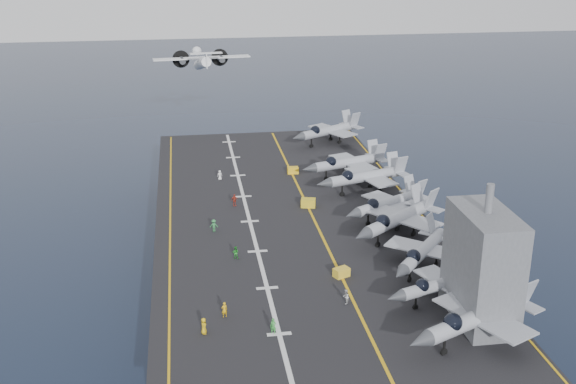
{
  "coord_description": "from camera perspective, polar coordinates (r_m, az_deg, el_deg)",
  "views": [
    {
      "loc": [
        -14.51,
        -92.76,
        49.06
      ],
      "look_at": [
        0.0,
        4.0,
        13.0
      ],
      "focal_mm": 45.0,
      "sensor_mm": 36.0,
      "label": 1
    }
  ],
  "objects": [
    {
      "name": "deck_edge_stbd",
      "position": [
        105.77,
        10.29,
        -1.54
      ],
      "size": [
        0.25,
        90.0,
        0.02
      ],
      "primitive_type": "cube",
      "color": "gold",
      "rests_on": "flight_deck"
    },
    {
      "name": "ground",
      "position": [
        105.93,
        0.32,
        -7.36
      ],
      "size": [
        500.0,
        500.0,
        0.0
      ],
      "primitive_type": "plane",
      "color": "#142135",
      "rests_on": "ground"
    },
    {
      "name": "island_superstructure",
      "position": [
        76.03,
        15.21,
        -4.72
      ],
      "size": [
        5.0,
        10.0,
        15.0
      ],
      "primitive_type": null,
      "color": "#56595E",
      "rests_on": "flight_deck"
    },
    {
      "name": "tow_cart_b",
      "position": [
        105.71,
        1.61,
        -0.86
      ],
      "size": [
        2.35,
        1.82,
        1.25
      ],
      "primitive_type": null,
      "color": "gold",
      "rests_on": "flight_deck"
    },
    {
      "name": "tow_cart_c",
      "position": [
        120.13,
        0.39,
        1.73
      ],
      "size": [
        1.85,
        1.23,
        1.09
      ],
      "primitive_type": null,
      "color": "yellow",
      "rests_on": "flight_deck"
    },
    {
      "name": "fighter_jet_1",
      "position": [
        80.84,
        12.15,
        -7.02
      ],
      "size": [
        15.2,
        12.58,
        4.52
      ],
      "primitive_type": null,
      "color": "#9FAAB1",
      "rests_on": "flight_deck"
    },
    {
      "name": "transport_plane",
      "position": [
        153.66,
        -6.8,
        10.05
      ],
      "size": [
        21.48,
        15.82,
        4.75
      ],
      "primitive_type": null,
      "color": "silver"
    },
    {
      "name": "crew_0",
      "position": [
        74.36,
        -6.67,
        -10.47
      ],
      "size": [
        0.71,
        1.05,
        1.74
      ],
      "primitive_type": "imported",
      "color": "gold",
      "rests_on": "flight_deck"
    },
    {
      "name": "foul_line",
      "position": [
        102.0,
        2.0,
        -2.04
      ],
      "size": [
        0.35,
        90.0,
        0.02
      ],
      "primitive_type": "cube",
      "color": "gold",
      "rests_on": "flight_deck"
    },
    {
      "name": "fighter_jet_3",
      "position": [
        95.95,
        8.76,
        -1.98
      ],
      "size": [
        19.13,
        18.17,
        5.54
      ],
      "primitive_type": null,
      "color": "#959DA4",
      "rests_on": "flight_deck"
    },
    {
      "name": "crew_4",
      "position": [
        106.19,
        -4.26,
        -0.65
      ],
      "size": [
        1.24,
        0.97,
        1.83
      ],
      "primitive_type": "imported",
      "color": "#A52D1E",
      "rests_on": "flight_deck"
    },
    {
      "name": "fighter_jet_0",
      "position": [
        74.15,
        14.76,
        -9.47
      ],
      "size": [
        18.9,
        16.42,
        5.51
      ],
      "primitive_type": null,
      "color": "#9FA7AE",
      "rests_on": "flight_deck"
    },
    {
      "name": "crew_2",
      "position": [
        89.73,
        -4.17,
        -4.78
      ],
      "size": [
        1.08,
        0.83,
        1.6
      ],
      "primitive_type": "imported",
      "color": "green",
      "rests_on": "flight_deck"
    },
    {
      "name": "fighter_jet_5",
      "position": [
        111.69,
        6.22,
        1.31
      ],
      "size": [
        17.69,
        14.35,
        5.32
      ],
      "primitive_type": null,
      "color": "gray",
      "rests_on": "flight_deck"
    },
    {
      "name": "crew_1",
      "position": [
        77.01,
        -5.05,
        -9.24
      ],
      "size": [
        1.2,
        0.97,
        1.74
      ],
      "primitive_type": "imported",
      "color": "gold",
      "rests_on": "flight_deck"
    },
    {
      "name": "crew_5",
      "position": [
        117.47,
        -5.41,
        1.34
      ],
      "size": [
        1.1,
        0.88,
        1.6
      ],
      "primitive_type": "imported",
      "color": "white",
      "rests_on": "flight_deck"
    },
    {
      "name": "crew_3",
      "position": [
        97.68,
        -5.88,
        -2.65
      ],
      "size": [
        1.11,
        0.81,
        1.72
      ],
      "primitive_type": "imported",
      "color": "#2D8240",
      "rests_on": "flight_deck"
    },
    {
      "name": "fighter_jet_8",
      "position": [
        136.66,
        3.26,
        4.94
      ],
      "size": [
        18.53,
        16.63,
        5.37
      ],
      "primitive_type": null,
      "color": "#8F979D",
      "rests_on": "flight_deck"
    },
    {
      "name": "fighter_jet_6",
      "position": [
        118.31,
        4.81,
        2.42
      ],
      "size": [
        17.47,
        14.3,
        5.23
      ],
      "primitive_type": null,
      "color": "#A2ABB3",
      "rests_on": "flight_deck"
    },
    {
      "name": "fighter_jet_2",
      "position": [
        87.71,
        10.65,
        -4.49
      ],
      "size": [
        16.57,
        17.18,
        4.99
      ],
      "primitive_type": null,
      "color": "gray",
      "rests_on": "flight_deck"
    },
    {
      "name": "crew_6",
      "position": [
        73.88,
        -1.17,
        -10.56
      ],
      "size": [
        1.19,
        0.99,
        1.7
      ],
      "primitive_type": "imported",
      "color": "green",
      "rests_on": "flight_deck"
    },
    {
      "name": "landing_centerline",
      "position": [
        100.84,
        -3.04,
        -2.33
      ],
      "size": [
        0.5,
        90.0,
        0.02
      ],
      "primitive_type": "cube",
      "color": "silver",
      "rests_on": "flight_deck"
    },
    {
      "name": "hull",
      "position": [
        103.71,
        0.33,
        -4.91
      ],
      "size": [
        36.0,
        90.0,
        10.0
      ],
      "primitive_type": "cube",
      "color": "#56595E",
      "rests_on": "ground"
    },
    {
      "name": "flight_deck",
      "position": [
        101.61,
        0.33,
        -2.25
      ],
      "size": [
        38.0,
        92.0,
        0.4
      ],
      "primitive_type": "cube",
      "color": "black",
      "rests_on": "hull"
    },
    {
      "name": "fighter_jet_4",
      "position": [
        101.79,
        8.0,
        -0.79
      ],
      "size": [
        17.21,
        15.4,
        4.99
      ],
      "primitive_type": null,
      "color": "gray",
      "rests_on": "flight_deck"
    },
    {
      "name": "deck_edge_port",
      "position": [
        100.51,
        -9.3,
        -2.66
      ],
      "size": [
        0.25,
        90.0,
        0.02
      ],
      "primitive_type": "cube",
      "color": "gold",
      "rests_on": "flight_deck"
    },
    {
      "name": "tow_cart_a",
      "position": [
        85.37,
        4.24,
        -6.35
      ],
      "size": [
        2.12,
        1.81,
        1.08
      ],
      "primitive_type": null,
      "color": "gold",
      "rests_on": "flight_deck"
    },
    {
      "name": "crew_7",
      "position": [
        79.51,
        4.59,
        -8.24
      ],
      "size": [
        1.02,
        1.19,
        1.68
      ],
      "primitive_type": "imported",
      "color": "silver",
      "rests_on": "flight_deck"
    }
  ]
}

